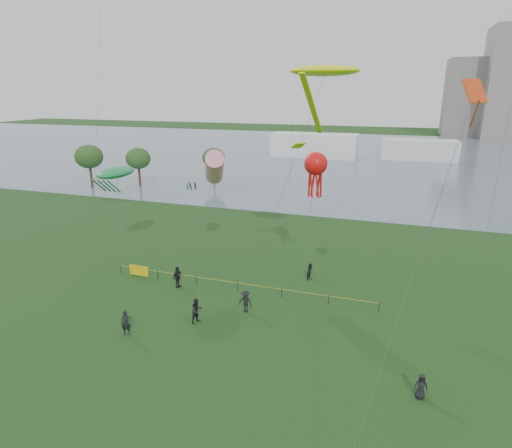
% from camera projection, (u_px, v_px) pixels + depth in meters
% --- Properties ---
extents(ground_plane, '(400.00, 400.00, 0.00)m').
position_uv_depth(ground_plane, '(198.00, 419.00, 22.98)').
color(ground_plane, black).
extents(lake, '(400.00, 120.00, 0.08)m').
position_uv_depth(lake, '(362.00, 156.00, 113.54)').
color(lake, slate).
rests_on(lake, ground_plane).
extents(building_low, '(16.00, 18.00, 28.00)m').
position_uv_depth(building_low, '(467.00, 98.00, 161.35)').
color(building_low, slate).
rests_on(building_low, ground_plane).
extents(pavilion_left, '(22.00, 8.00, 6.00)m').
position_uv_depth(pavilion_left, '(314.00, 145.00, 111.71)').
color(pavilion_left, white).
rests_on(pavilion_left, ground_plane).
extents(pavilion_right, '(18.00, 7.00, 5.00)m').
position_uv_depth(pavilion_right, '(419.00, 150.00, 106.79)').
color(pavilion_right, white).
rests_on(pavilion_right, ground_plane).
extents(trees, '(24.07, 14.84, 7.64)m').
position_uv_depth(trees, '(139.00, 158.00, 77.10)').
color(trees, '#352618').
rests_on(trees, ground_plane).
extents(fence, '(24.07, 0.07, 1.05)m').
position_uv_depth(fence, '(175.00, 276.00, 39.29)').
color(fence, black).
rests_on(fence, ground_plane).
extents(spectator_a, '(1.10, 1.18, 1.94)m').
position_uv_depth(spectator_a, '(197.00, 311.00, 32.24)').
color(spectator_a, black).
rests_on(spectator_a, ground_plane).
extents(spectator_b, '(1.28, 0.87, 1.83)m').
position_uv_depth(spectator_b, '(246.00, 301.00, 33.78)').
color(spectator_b, black).
rests_on(spectator_b, ground_plane).
extents(spectator_c, '(0.69, 1.21, 1.95)m').
position_uv_depth(spectator_c, '(177.00, 277.00, 38.03)').
color(spectator_c, black).
rests_on(spectator_c, ground_plane).
extents(spectator_d, '(0.79, 0.54, 1.55)m').
position_uv_depth(spectator_d, '(421.00, 386.00, 24.31)').
color(spectator_d, black).
rests_on(spectator_d, ground_plane).
extents(spectator_f, '(0.81, 0.69, 1.90)m').
position_uv_depth(spectator_f, '(126.00, 323.00, 30.64)').
color(spectator_f, black).
rests_on(spectator_f, ground_plane).
extents(spectator_g, '(0.82, 0.92, 1.56)m').
position_uv_depth(spectator_g, '(310.00, 271.00, 39.66)').
color(spectator_g, black).
rests_on(spectator_g, ground_plane).
extents(kite_stingray, '(7.87, 10.10, 18.64)m').
position_uv_depth(kite_stingray, '(324.00, 72.00, 31.27)').
color(kite_stingray, '#3F3F42').
extents(kite_windsock, '(4.19, 5.02, 11.92)m').
position_uv_depth(kite_windsock, '(214.00, 168.00, 39.27)').
color(kite_windsock, '#3F3F42').
extents(kite_creature, '(3.74, 5.52, 9.81)m').
position_uv_depth(kite_creature, '(116.00, 173.00, 40.85)').
color(kite_creature, '#3F3F42').
extents(kite_octopus, '(1.98, 7.59, 11.90)m').
position_uv_depth(kite_octopus, '(316.00, 165.00, 36.24)').
color(kite_octopus, '#3F3F42').
extents(kite_delta, '(5.47, 12.84, 17.40)m').
position_uv_depth(kite_delta, '(467.00, 117.00, 19.58)').
color(kite_delta, '#3F3F42').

